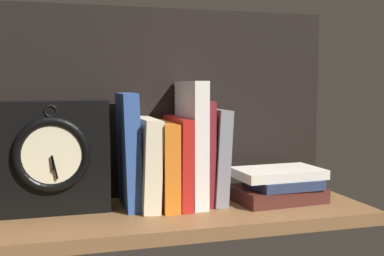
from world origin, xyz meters
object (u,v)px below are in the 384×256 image
(book_blue_modern, at_px, (129,151))
(book_maroon_dawkins, at_px, (203,152))
(framed_clock, at_px, (52,157))
(book_orange_pandolfini, at_px, (163,164))
(book_cream_twain, at_px, (146,162))
(book_stack_side, at_px, (278,185))
(book_red_requiem, at_px, (177,161))
(book_gray_chess, at_px, (214,156))
(book_white_catcher, at_px, (191,143))

(book_blue_modern, height_order, book_maroon_dawkins, book_blue_modern)
(framed_clock, bearing_deg, book_orange_pandolfini, 0.86)
(book_blue_modern, xyz_separation_m, book_maroon_dawkins, (0.15, 0.00, -0.01))
(book_maroon_dawkins, bearing_deg, book_cream_twain, 180.00)
(framed_clock, relative_size, book_stack_side, 1.14)
(book_blue_modern, distance_m, book_maroon_dawkins, 0.16)
(book_red_requiem, bearing_deg, book_stack_side, -9.51)
(book_red_requiem, bearing_deg, book_gray_chess, 0.00)
(book_maroon_dawkins, bearing_deg, book_gray_chess, 0.00)
(book_blue_modern, relative_size, book_white_catcher, 0.91)
(book_blue_modern, relative_size, book_stack_side, 1.21)
(book_cream_twain, height_order, book_gray_chess, book_gray_chess)
(book_maroon_dawkins, relative_size, framed_clock, 0.99)
(book_orange_pandolfini, distance_m, framed_clock, 0.22)
(book_blue_modern, bearing_deg, book_orange_pandolfini, 0.00)
(book_blue_modern, height_order, book_stack_side, book_blue_modern)
(book_white_catcher, xyz_separation_m, book_maroon_dawkins, (0.03, 0.00, -0.02))
(book_cream_twain, height_order, book_orange_pandolfini, book_cream_twain)
(book_maroon_dawkins, bearing_deg, book_red_requiem, 180.00)
(book_orange_pandolfini, distance_m, book_maroon_dawkins, 0.09)
(book_maroon_dawkins, relative_size, book_gray_chess, 1.09)
(book_red_requiem, distance_m, book_maroon_dawkins, 0.06)
(book_cream_twain, bearing_deg, book_orange_pandolfini, 0.00)
(book_maroon_dawkins, height_order, book_stack_side, book_maroon_dawkins)
(book_cream_twain, distance_m, book_maroon_dawkins, 0.12)
(book_gray_chess, distance_m, framed_clock, 0.33)
(book_orange_pandolfini, height_order, book_red_requiem, book_red_requiem)
(book_orange_pandolfini, height_order, book_maroon_dawkins, book_maroon_dawkins)
(framed_clock, bearing_deg, book_red_requiem, 0.75)
(book_gray_chess, bearing_deg, framed_clock, -179.43)
(book_cream_twain, xyz_separation_m, book_orange_pandolfini, (0.04, 0.00, -0.00))
(book_white_catcher, height_order, book_gray_chess, book_white_catcher)
(book_white_catcher, distance_m, book_stack_side, 0.21)
(book_gray_chess, bearing_deg, book_cream_twain, 180.00)
(book_cream_twain, distance_m, book_gray_chess, 0.15)
(book_cream_twain, relative_size, framed_clock, 0.83)
(framed_clock, bearing_deg, book_white_catcher, 0.67)
(book_blue_modern, height_order, book_red_requiem, book_blue_modern)
(book_cream_twain, relative_size, book_orange_pandolfini, 1.05)
(book_cream_twain, relative_size, book_red_requiem, 1.00)
(book_red_requiem, distance_m, book_gray_chess, 0.08)
(book_cream_twain, bearing_deg, book_blue_modern, 180.00)
(framed_clock, bearing_deg, book_blue_modern, 1.26)
(book_gray_chess, bearing_deg, book_maroon_dawkins, 180.00)
(book_white_catcher, relative_size, book_stack_side, 1.34)
(book_white_catcher, distance_m, book_gray_chess, 0.06)
(book_orange_pandolfini, height_order, book_stack_side, book_orange_pandolfini)
(book_blue_modern, bearing_deg, book_cream_twain, 0.00)
(book_cream_twain, xyz_separation_m, framed_clock, (-0.18, -0.00, 0.02))
(book_white_catcher, relative_size, book_maroon_dawkins, 1.19)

